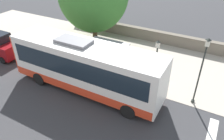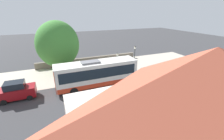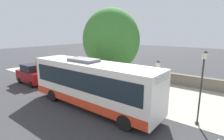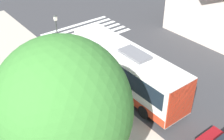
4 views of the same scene
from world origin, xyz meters
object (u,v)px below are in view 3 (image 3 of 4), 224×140
object	(u,v)px
street_lamp_far	(157,81)
shade_tree	(111,40)
street_lamp_near	(202,82)
bus_shelter	(116,74)
pedestrian	(149,100)
bench	(141,87)
bus	(92,83)
parked_car_behind_bus	(32,74)

from	to	relation	value
street_lamp_far	shade_tree	bearing A→B (deg)	-122.29
street_lamp_near	street_lamp_far	xyz separation A→B (m)	(-0.32, -2.94, -0.51)
bus_shelter	pedestrian	xyz separation A→B (m)	(1.33, 3.92, -1.05)
pedestrian	shade_tree	xyz separation A→B (m)	(-6.15, -8.26, 3.73)
pedestrian	shade_tree	size ratio (longest dim) A/B	0.20
bus_shelter	bench	distance (m)	3.27
bench	street_lamp_near	distance (m)	7.17
shade_tree	bus_shelter	bearing A→B (deg)	42.02
bus	shade_tree	size ratio (longest dim) A/B	1.29
bus_shelter	street_lamp_near	bearing A→B (deg)	83.54
street_lamp_near	shade_tree	bearing A→B (deg)	-116.37
bus_shelter	street_lamp_far	bearing A→B (deg)	83.31
bench	street_lamp_far	xyz separation A→B (m)	(3.11, 2.93, 1.78)
parked_car_behind_bus	pedestrian	bearing A→B (deg)	95.03
bus_shelter	bench	xyz separation A→B (m)	(-2.64, 1.11, -1.59)
bus	street_lamp_far	distance (m)	4.86
bench	parked_car_behind_bus	size ratio (longest dim) A/B	0.42
pedestrian	street_lamp_far	xyz separation A→B (m)	(-0.86, 0.12, 1.23)
bus_shelter	bench	size ratio (longest dim) A/B	1.89
pedestrian	parked_car_behind_bus	size ratio (longest dim) A/B	0.43
street_lamp_near	parked_car_behind_bus	world-z (taller)	street_lamp_near
pedestrian	street_lamp_near	distance (m)	3.56
bus_shelter	street_lamp_far	xyz separation A→B (m)	(0.47, 4.04, 0.19)
bus_shelter	shade_tree	bearing A→B (deg)	-137.98
pedestrian	street_lamp_far	bearing A→B (deg)	172.16
pedestrian	street_lamp_far	world-z (taller)	street_lamp_far
bench	parked_car_behind_bus	distance (m)	12.18
pedestrian	parked_car_behind_bus	distance (m)	13.87
bus_shelter	shade_tree	size ratio (longest dim) A/B	0.37
bus	bench	size ratio (longest dim) A/B	6.56
pedestrian	street_lamp_near	bearing A→B (deg)	99.97
bus	pedestrian	bearing A→B (deg)	111.83
street_lamp_near	shade_tree	distance (m)	12.80
bench	shade_tree	xyz separation A→B (m)	(-2.19, -5.46, 4.28)
bus	pedestrian	size ratio (longest dim) A/B	6.35
bench	street_lamp_near	bearing A→B (deg)	59.72
street_lamp_far	parked_car_behind_bus	distance (m)	14.14
street_lamp_far	parked_car_behind_bus	world-z (taller)	street_lamp_far
bus_shelter	shade_tree	distance (m)	7.03
parked_car_behind_bus	shade_tree	bearing A→B (deg)	142.98
street_lamp_far	parked_car_behind_bus	size ratio (longest dim) A/B	0.94
bench	parked_car_behind_bus	world-z (taller)	parked_car_behind_bus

